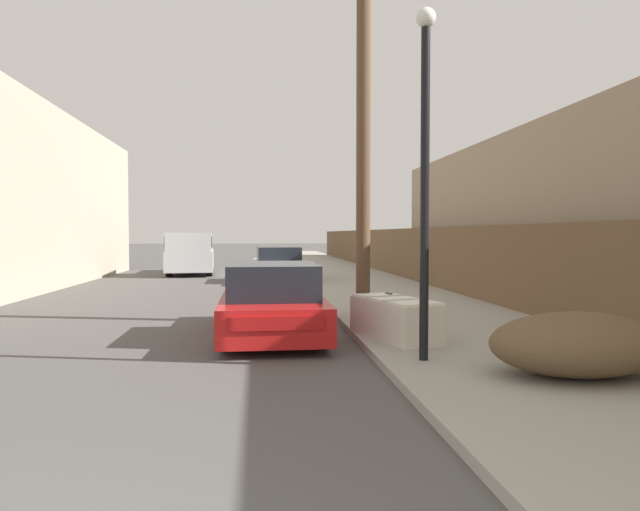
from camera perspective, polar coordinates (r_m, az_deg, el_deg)
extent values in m
cube|color=#9E998E|center=(25.50, 2.15, -1.77)|extent=(4.20, 63.00, 0.12)
cube|color=silver|center=(9.34, 7.53, -6.31)|extent=(1.24, 1.92, 0.62)
cube|color=white|center=(9.29, 7.54, -4.33)|extent=(1.19, 1.85, 0.03)
cube|color=#333335|center=(9.87, 6.89, -3.79)|extent=(0.09, 0.20, 0.02)
cube|color=gray|center=(9.54, 6.66, -4.05)|extent=(0.74, 0.29, 0.01)
cube|color=gray|center=(9.07, 8.42, -4.38)|extent=(0.74, 0.29, 0.01)
cube|color=red|center=(10.30, -4.87, -5.52)|extent=(1.78, 4.25, 0.58)
cube|color=black|center=(9.86, -4.81, -2.48)|extent=(1.52, 2.04, 0.58)
cube|color=#B21414|center=(8.18, -4.38, -6.80)|extent=(1.36, 0.04, 0.20)
cylinder|color=black|center=(11.62, -8.81, -5.25)|extent=(0.20, 0.63, 0.62)
cylinder|color=black|center=(11.66, -1.35, -5.19)|extent=(0.20, 0.63, 0.62)
cylinder|color=black|center=(9.03, -9.42, -7.38)|extent=(0.20, 0.63, 0.62)
cylinder|color=black|center=(9.08, 0.21, -7.30)|extent=(0.20, 0.63, 0.62)
cube|color=silver|center=(21.80, -4.23, -1.36)|extent=(1.94, 4.38, 0.67)
cube|color=black|center=(21.60, -4.20, 0.19)|extent=(1.63, 2.47, 0.52)
cube|color=#B21414|center=(19.62, -3.82, -1.41)|extent=(1.41, 0.07, 0.23)
cylinder|color=black|center=(23.11, -6.39, -1.59)|extent=(0.22, 0.61, 0.60)
cylinder|color=black|center=(23.21, -2.51, -1.56)|extent=(0.22, 0.61, 0.60)
cylinder|color=black|center=(20.43, -6.18, -2.08)|extent=(0.22, 0.61, 0.60)
cylinder|color=black|center=(20.54, -1.80, -2.05)|extent=(0.22, 0.61, 0.60)
cube|color=silver|center=(26.54, -12.77, -0.41)|extent=(2.34, 5.36, 0.86)
cube|color=silver|center=(25.08, -12.93, 1.34)|extent=(2.02, 2.48, 0.80)
cube|color=black|center=(25.08, -12.93, 1.39)|extent=(2.06, 2.43, 0.44)
cylinder|color=black|center=(24.91, -11.02, -1.08)|extent=(0.32, 0.85, 0.84)
cylinder|color=black|center=(24.99, -14.83, -1.10)|extent=(0.32, 0.85, 0.84)
cylinder|color=black|center=(28.15, -10.93, -0.71)|extent=(0.32, 0.85, 0.84)
cylinder|color=black|center=(28.22, -14.31, -0.73)|extent=(0.32, 0.85, 0.84)
cylinder|color=brown|center=(11.77, 4.37, 15.72)|extent=(0.28, 0.28, 8.89)
cylinder|color=black|center=(7.70, 10.43, 5.92)|extent=(0.12, 0.12, 4.39)
sphere|color=white|center=(8.19, 10.55, 22.35)|extent=(0.26, 0.26, 0.26)
ellipsoid|color=brown|center=(7.48, 24.32, -8.07)|extent=(2.11, 1.43, 0.76)
cube|color=brown|center=(25.45, 6.62, 0.48)|extent=(0.08, 42.83, 1.90)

